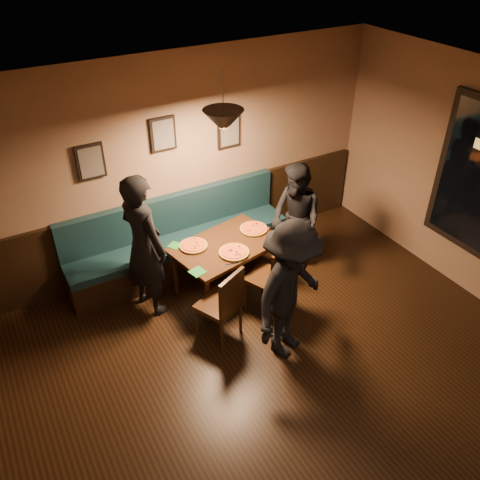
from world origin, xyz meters
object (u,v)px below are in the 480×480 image
at_px(booth_bench, 180,238).
at_px(dining_table, 226,266).
at_px(chair_near_left, 218,303).
at_px(diner_left, 144,246).
at_px(diner_right, 296,219).
at_px(tabasco_bottle, 269,230).
at_px(soda_glass, 282,239).
at_px(diner_front, 290,292).
at_px(chair_near_right, 267,276).

bearing_deg(booth_bench, dining_table, -62.52).
bearing_deg(dining_table, booth_bench, 106.15).
xyz_separation_m(chair_near_left, diner_left, (-0.50, 0.86, 0.43)).
bearing_deg(diner_right, tabasco_bottle, -90.08).
height_order(diner_left, diner_right, diner_left).
distance_m(dining_table, tabasco_bottle, 0.70).
distance_m(diner_right, soda_glass, 0.50).
bearing_deg(diner_front, booth_bench, 78.08).
bearing_deg(diner_right, soda_glass, -58.63).
bearing_deg(diner_left, chair_near_right, -138.51).
xyz_separation_m(chair_near_left, soda_glass, (1.08, 0.37, 0.29)).
bearing_deg(tabasco_bottle, diner_front, -112.66).
bearing_deg(tabasco_bottle, soda_glass, -84.77).
xyz_separation_m(chair_near_right, diner_left, (-1.22, 0.74, 0.41)).
xyz_separation_m(booth_bench, chair_near_left, (-0.14, -1.35, -0.03)).
distance_m(chair_near_left, diner_right, 1.65).
bearing_deg(chair_near_left, booth_bench, 59.33).
xyz_separation_m(diner_front, soda_glass, (0.52, 0.93, -0.06)).
xyz_separation_m(booth_bench, chair_near_right, (0.58, -1.23, -0.01)).
relative_size(diner_left, diner_front, 1.10).
xyz_separation_m(dining_table, soda_glass, (0.60, -0.33, 0.42)).
height_order(chair_near_left, soda_glass, chair_near_left).
relative_size(dining_table, diner_right, 0.84).
height_order(diner_right, diner_front, diner_front).
distance_m(diner_front, tabasco_bottle, 1.30).
bearing_deg(dining_table, chair_near_left, -135.58).
bearing_deg(diner_right, diner_front, -41.19).
bearing_deg(soda_glass, booth_bench, 133.64).
relative_size(soda_glass, tabasco_bottle, 1.31).
relative_size(booth_bench, chair_near_right, 3.08).
bearing_deg(chair_near_right, chair_near_left, 165.55).
bearing_deg(diner_left, chair_near_left, -167.05).
height_order(dining_table, chair_near_left, chair_near_left).
height_order(soda_glass, tabasco_bottle, soda_glass).
xyz_separation_m(dining_table, chair_near_left, (-0.48, -0.70, 0.13)).
bearing_deg(diner_left, diner_right, -113.04).
xyz_separation_m(chair_near_right, tabasco_bottle, (0.33, 0.51, 0.25)).
height_order(booth_bench, dining_table, booth_bench).
height_order(diner_right, soda_glass, diner_right).
bearing_deg(diner_front, tabasco_bottle, 43.22).
bearing_deg(booth_bench, tabasco_bottle, -38.39).
bearing_deg(chair_near_left, diner_right, -0.89).
bearing_deg(soda_glass, chair_near_right, -145.00).
relative_size(booth_bench, dining_table, 2.36).
distance_m(chair_near_right, diner_left, 1.48).
bearing_deg(soda_glass, dining_table, 150.98).
bearing_deg(dining_table, diner_right, -13.82).
bearing_deg(diner_left, diner_front, -160.77).
bearing_deg(diner_right, booth_bench, -121.31).
height_order(chair_near_right, tabasco_bottle, chair_near_right).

